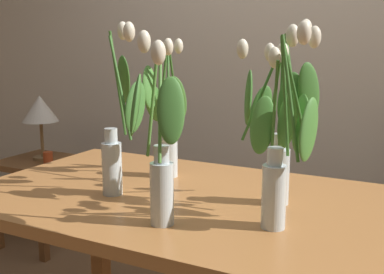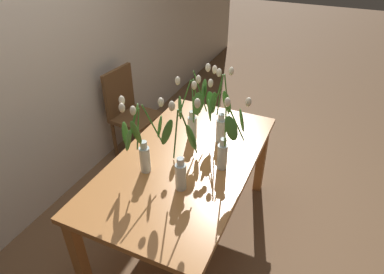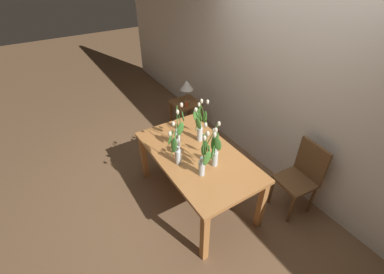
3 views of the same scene
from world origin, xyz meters
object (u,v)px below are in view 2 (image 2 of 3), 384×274
at_px(dining_table, 185,169).
at_px(tulip_vase_0, 218,114).
at_px(tulip_vase_4, 141,144).
at_px(tulip_vase_2, 227,145).
at_px(tulip_vase_3, 194,112).
at_px(dining_chair, 129,109).
at_px(tulip_vase_1, 181,161).

height_order(dining_table, tulip_vase_0, tulip_vase_0).
bearing_deg(tulip_vase_4, tulip_vase_2, -61.84).
bearing_deg(tulip_vase_0, tulip_vase_2, -150.22).
relative_size(tulip_vase_2, tulip_vase_3, 0.94).
distance_m(tulip_vase_4, dining_chair, 1.35).
bearing_deg(dining_table, tulip_vase_2, -85.39).
xyz_separation_m(tulip_vase_2, tulip_vase_3, (0.23, 0.33, 0.05)).
bearing_deg(tulip_vase_2, tulip_vase_0, 29.78).
bearing_deg(tulip_vase_2, tulip_vase_3, 55.37).
distance_m(tulip_vase_2, dining_chair, 1.53).
relative_size(tulip_vase_1, tulip_vase_3, 1.01).
bearing_deg(dining_chair, tulip_vase_3, -118.51).
xyz_separation_m(tulip_vase_1, tulip_vase_2, (0.28, -0.19, -0.01)).
distance_m(dining_table, tulip_vase_1, 0.40).
relative_size(tulip_vase_0, tulip_vase_1, 0.97).
xyz_separation_m(tulip_vase_2, tulip_vase_4, (-0.25, 0.48, 0.03)).
height_order(tulip_vase_2, tulip_vase_3, tulip_vase_3).
relative_size(tulip_vase_1, tulip_vase_2, 1.07).
bearing_deg(tulip_vase_3, tulip_vase_1, -164.34).
height_order(tulip_vase_0, dining_chair, tulip_vase_0).
xyz_separation_m(tulip_vase_0, tulip_vase_3, (-0.07, 0.16, 0.02)).
distance_m(dining_table, tulip_vase_3, 0.42).
xyz_separation_m(dining_table, tulip_vase_4, (-0.23, 0.19, 0.31)).
distance_m(tulip_vase_0, dining_chair, 1.27).
bearing_deg(dining_table, tulip_vase_1, -159.59).
relative_size(tulip_vase_3, dining_chair, 0.62).
bearing_deg(tulip_vase_3, dining_chair, 61.49).
bearing_deg(tulip_vase_1, dining_chair, 46.71).
bearing_deg(dining_chair, tulip_vase_2, -120.19).
bearing_deg(tulip_vase_0, dining_chair, 68.03).
bearing_deg(tulip_vase_2, dining_table, 94.61).
distance_m(tulip_vase_2, tulip_vase_3, 0.41).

